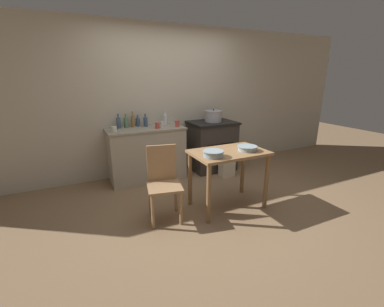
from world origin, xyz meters
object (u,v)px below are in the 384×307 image
at_px(chair, 163,181).
at_px(mixing_bowl_large, 247,148).
at_px(mixing_bowl_small, 213,153).
at_px(bottle_far_left, 119,123).
at_px(cup_mid_right, 162,124).
at_px(bottle_left, 133,121).
at_px(cup_far_right, 157,125).
at_px(flour_sack, 227,166).
at_px(work_table, 229,161).
at_px(cup_right, 177,124).
at_px(cup_end_right, 114,129).
at_px(bottle_center, 126,122).
at_px(bottle_center_left, 146,121).
at_px(stove, 212,145).
at_px(bottle_center_right, 165,119).
at_px(stock_pot, 213,116).
at_px(bottle_mid_left, 138,122).

bearing_deg(chair, mixing_bowl_large, 1.75).
relative_size(mixing_bowl_small, bottle_far_left, 1.08).
relative_size(mixing_bowl_large, cup_mid_right, 2.74).
height_order(bottle_left, cup_far_right, bottle_left).
distance_m(flour_sack, cup_mid_right, 1.34).
xyz_separation_m(work_table, bottle_far_left, (-1.09, 1.58, 0.34)).
bearing_deg(cup_right, bottle_left, 156.81).
bearing_deg(bottle_far_left, cup_end_right, -118.07).
height_order(work_table, cup_mid_right, cup_mid_right).
height_order(mixing_bowl_small, bottle_center, bottle_center).
bearing_deg(bottle_center_left, stove, -8.75).
bearing_deg(cup_far_right, mixing_bowl_small, -81.13).
xyz_separation_m(bottle_far_left, bottle_center_right, (0.79, -0.03, 0.00)).
xyz_separation_m(chair, stock_pot, (1.42, 1.26, 0.52)).
bearing_deg(bottle_mid_left, cup_mid_right, -34.75).
distance_m(work_table, chair, 0.88).
distance_m(stove, bottle_center_left, 1.31).
xyz_separation_m(bottle_mid_left, cup_end_right, (-0.44, -0.26, -0.04)).
bearing_deg(stock_pot, bottle_center_left, 170.55).
height_order(flour_sack, cup_far_right, cup_far_right).
xyz_separation_m(bottle_far_left, bottle_left, (0.24, 0.02, 0.01)).
xyz_separation_m(bottle_left, cup_mid_right, (0.43, -0.20, -0.05)).
relative_size(stock_pot, bottle_left, 1.23).
xyz_separation_m(flour_sack, bottle_left, (-1.44, 0.68, 0.79)).
height_order(bottle_left, bottle_center_right, bottle_left).
relative_size(mixing_bowl_small, cup_end_right, 2.86).
bearing_deg(bottle_mid_left, cup_end_right, -149.30).
relative_size(mixing_bowl_large, cup_end_right, 2.91).
height_order(stock_pot, mixing_bowl_large, stock_pot).
bearing_deg(bottle_center, stove, -7.83).
bearing_deg(bottle_left, cup_far_right, -42.01).
distance_m(stove, bottle_left, 1.51).
distance_m(stock_pot, cup_end_right, 1.76).
relative_size(bottle_far_left, bottle_mid_left, 1.22).
relative_size(stock_pot, cup_far_right, 3.18).
bearing_deg(work_table, stove, 68.46).
xyz_separation_m(stove, cup_right, (-0.72, -0.08, 0.48)).
xyz_separation_m(bottle_mid_left, bottle_center, (-0.21, -0.03, 0.01)).
xyz_separation_m(stove, flour_sack, (0.05, -0.47, -0.26)).
xyz_separation_m(stock_pot, mixing_bowl_small, (-0.86, -1.49, -0.18)).
distance_m(work_table, bottle_far_left, 1.95).
xyz_separation_m(flour_sack, bottle_mid_left, (-1.35, 0.71, 0.77)).
distance_m(mixing_bowl_small, cup_far_right, 1.44).
xyz_separation_m(chair, bottle_center_right, (0.56, 1.44, 0.50)).
distance_m(mixing_bowl_large, bottle_far_left, 2.12).
height_order(mixing_bowl_small, bottle_center_left, bottle_center_left).
xyz_separation_m(stove, chair, (-1.41, -1.27, 0.03)).
height_order(bottle_mid_left, bottle_center_left, bottle_center_left).
bearing_deg(cup_mid_right, bottle_center_right, 52.71).
bearing_deg(stove, flour_sack, -84.27).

